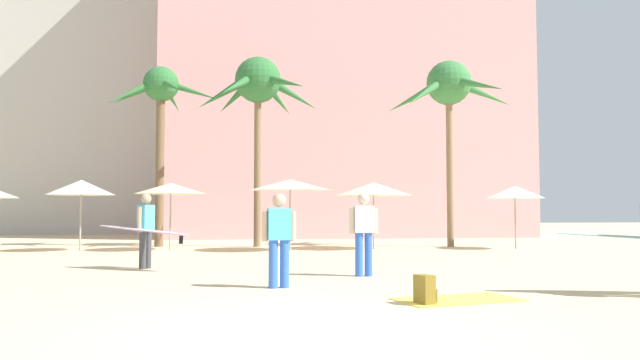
# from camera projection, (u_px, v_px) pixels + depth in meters

# --- Properties ---
(ground) EXTENTS (120.00, 120.00, 0.00)m
(ground) POSITION_uv_depth(u_px,v_px,m) (307.00, 331.00, 6.52)
(ground) COLOR beige
(hotel_pink) EXTENTS (19.08, 10.81, 19.88)m
(hotel_pink) POSITION_uv_depth(u_px,v_px,m) (338.00, 65.00, 34.39)
(hotel_pink) COLOR pink
(hotel_pink) RESTS_ON ground
(palm_tree_far_left) EXTENTS (4.83, 4.27, 7.27)m
(palm_tree_far_left) POSITION_uv_depth(u_px,v_px,m) (258.00, 88.00, 22.54)
(palm_tree_far_left) COLOR brown
(palm_tree_far_left) RESTS_ON ground
(palm_tree_left) EXTENTS (5.09, 5.44, 7.13)m
(palm_tree_left) POSITION_uv_depth(u_px,v_px,m) (449.00, 90.00, 22.58)
(palm_tree_left) COLOR #896B4C
(palm_tree_left) RESTS_ON ground
(palm_tree_center) EXTENTS (4.38, 4.34, 6.91)m
(palm_tree_center) POSITION_uv_depth(u_px,v_px,m) (161.00, 99.00, 22.57)
(palm_tree_center) COLOR brown
(palm_tree_center) RESTS_ON ground
(cafe_umbrella_0) EXTENTS (2.04, 2.04, 2.25)m
(cafe_umbrella_0) POSITION_uv_depth(u_px,v_px,m) (515.00, 192.00, 20.90)
(cafe_umbrella_0) COLOR gray
(cafe_umbrella_0) RESTS_ON ground
(cafe_umbrella_1) EXTENTS (2.75, 2.75, 2.36)m
(cafe_umbrella_1) POSITION_uv_depth(u_px,v_px,m) (373.00, 189.00, 20.84)
(cafe_umbrella_1) COLOR gray
(cafe_umbrella_1) RESTS_ON ground
(cafe_umbrella_3) EXTENTS (2.74, 2.74, 2.42)m
(cafe_umbrella_3) POSITION_uv_depth(u_px,v_px,m) (290.00, 185.00, 19.95)
(cafe_umbrella_3) COLOR gray
(cafe_umbrella_3) RESTS_ON ground
(cafe_umbrella_4) EXTENTS (2.43, 2.43, 2.31)m
(cafe_umbrella_4) POSITION_uv_depth(u_px,v_px,m) (171.00, 189.00, 20.13)
(cafe_umbrella_4) COLOR gray
(cafe_umbrella_4) RESTS_ON ground
(cafe_umbrella_5) EXTENTS (2.24, 2.24, 2.40)m
(cafe_umbrella_5) POSITION_uv_depth(u_px,v_px,m) (81.00, 188.00, 19.83)
(cafe_umbrella_5) COLOR gray
(cafe_umbrella_5) RESTS_ON ground
(beach_towel) EXTENTS (2.00, 1.34, 0.01)m
(beach_towel) POSITION_uv_depth(u_px,v_px,m) (458.00, 300.00, 8.77)
(beach_towel) COLOR #F4CC4C
(beach_towel) RESTS_ON ground
(backpack) EXTENTS (0.31, 0.34, 0.42)m
(backpack) POSITION_uv_depth(u_px,v_px,m) (425.00, 290.00, 8.36)
(backpack) COLOR olive
(backpack) RESTS_ON ground
(person_far_left) EXTENTS (2.45, 1.72, 1.74)m
(person_far_left) POSITION_uv_depth(u_px,v_px,m) (145.00, 229.00, 13.52)
(person_far_left) COLOR #3D3D42
(person_far_left) RESTS_ON ground
(person_mid_left) EXTENTS (0.60, 0.25, 1.71)m
(person_mid_left) POSITION_uv_depth(u_px,v_px,m) (364.00, 230.00, 12.06)
(person_mid_left) COLOR blue
(person_mid_left) RESTS_ON ground
(person_near_right) EXTENTS (0.61, 0.27, 1.64)m
(person_near_right) POSITION_uv_depth(u_px,v_px,m) (279.00, 236.00, 10.20)
(person_near_right) COLOR blue
(person_near_right) RESTS_ON ground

